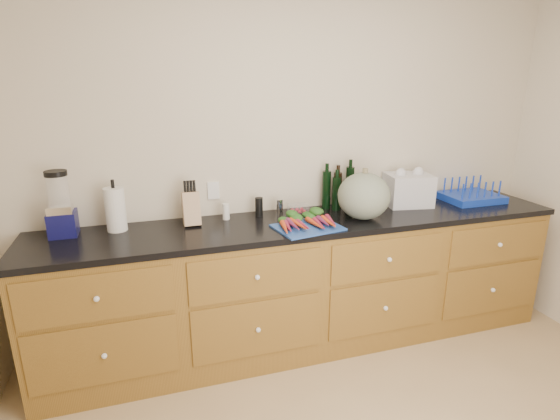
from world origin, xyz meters
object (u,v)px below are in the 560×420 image
object	(u,v)px
carrots	(305,221)
paper_towel	(115,209)
squash	(364,196)
cutting_board	(308,227)
blender_appliance	(61,208)
dish_rack	(471,195)
tomato_box	(298,209)
knife_block	(191,209)

from	to	relation	value
carrots	paper_towel	bearing A→B (deg)	166.69
squash	paper_towel	xyz separation A→B (m)	(-1.60, 0.24, -0.02)
paper_towel	cutting_board	bearing A→B (deg)	-15.33
cutting_board	blender_appliance	size ratio (longest dim) A/B	1.01
carrots	dish_rack	size ratio (longest dim) A/B	0.91
squash	blender_appliance	distance (m)	1.92
paper_towel	dish_rack	xyz separation A→B (m)	(2.63, -0.08, -0.10)
carrots	squash	bearing A→B (deg)	4.35
tomato_box	blender_appliance	bearing A→B (deg)	-179.54
tomato_box	dish_rack	world-z (taller)	dish_rack
cutting_board	dish_rack	world-z (taller)	dish_rack
blender_appliance	knife_block	world-z (taller)	blender_appliance
squash	paper_towel	world-z (taller)	squash
blender_appliance	squash	bearing A→B (deg)	-7.19
blender_appliance	dish_rack	size ratio (longest dim) A/B	0.95
blender_appliance	dish_rack	bearing A→B (deg)	-1.52
squash	knife_block	size ratio (longest dim) A/B	1.64
carrots	dish_rack	xyz separation A→B (m)	(1.46, 0.20, 0.01)
knife_block	dish_rack	distance (m)	2.17
cutting_board	tomato_box	distance (m)	0.34
tomato_box	knife_block	bearing A→B (deg)	-177.73
tomato_box	cutting_board	bearing A→B (deg)	-99.23
squash	paper_towel	size ratio (longest dim) A/B	1.28
squash	tomato_box	world-z (taller)	squash
squash	knife_block	distance (m)	1.16
squash	blender_appliance	size ratio (longest dim) A/B	0.88
carrots	tomato_box	world-z (taller)	carrots
carrots	tomato_box	size ratio (longest dim) A/B	2.91
carrots	knife_block	xyz separation A→B (m)	(-0.70, 0.26, 0.07)
paper_towel	tomato_box	world-z (taller)	paper_towel
blender_appliance	dish_rack	distance (m)	2.94
dish_rack	tomato_box	bearing A→B (deg)	176.35
tomato_box	carrots	bearing A→B (deg)	-100.62
blender_appliance	tomato_box	world-z (taller)	blender_appliance
cutting_board	paper_towel	size ratio (longest dim) A/B	1.47
blender_appliance	paper_towel	bearing A→B (deg)	0.40
cutting_board	tomato_box	size ratio (longest dim) A/B	3.04
tomato_box	dish_rack	distance (m)	1.41
squash	paper_towel	bearing A→B (deg)	171.37
knife_block	dish_rack	size ratio (longest dim) A/B	0.51
carrots	squash	size ratio (longest dim) A/B	1.09
cutting_board	blender_appliance	bearing A→B (deg)	167.84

